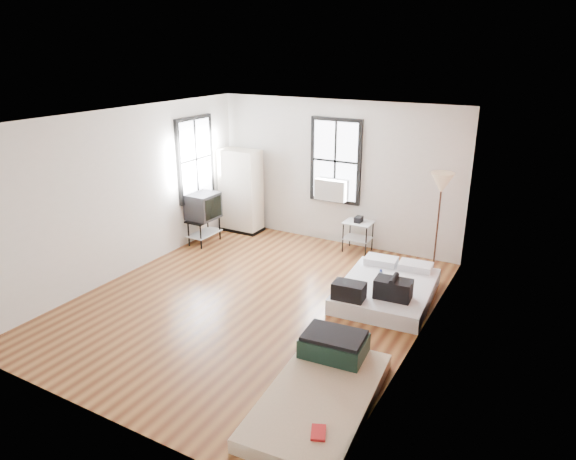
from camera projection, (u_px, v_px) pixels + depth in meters
The scene contains 8 objects.
ground at pixel (254, 301), 7.93m from camera, with size 6.00×6.00×0.00m, color #552B16.
room_shell at pixel (278, 189), 7.54m from camera, with size 5.02×6.02×2.80m.
mattress_main at pixel (386, 289), 7.97m from camera, with size 1.49×1.93×0.59m.
mattress_bare at pixel (323, 385), 5.76m from camera, with size 1.26×2.16×0.45m.
wardrobe at pixel (241, 191), 10.74m from camera, with size 0.88×0.51×1.73m.
side_table at pixel (358, 228), 9.73m from camera, with size 0.53×0.43×0.69m.
floor_lamp at pixel (441, 188), 8.41m from camera, with size 0.38×0.38×1.78m.
tv_stand at pixel (203, 208), 10.05m from camera, with size 0.52×0.73×1.02m.
Camera 1 is at (3.92, -5.94, 3.71)m, focal length 32.00 mm.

